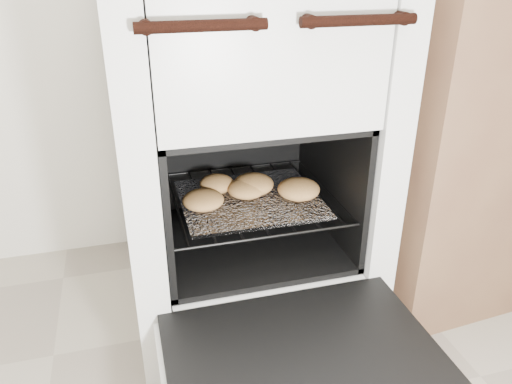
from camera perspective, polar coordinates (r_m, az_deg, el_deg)
The scene contains 6 objects.
stove at distance 1.30m, azimuth -1.74°, elevation 4.73°, with size 0.61×0.68×0.93m.
oven_door at distance 1.02m, azimuth 5.76°, elevation -19.15°, with size 0.55×0.43×0.04m.
oven_rack at distance 1.28m, azimuth -0.96°, elevation -0.68°, with size 0.44×0.43×0.01m.
foil_sheet at distance 1.26m, azimuth -0.73°, elevation -0.82°, with size 0.35×0.30×0.01m, color white.
baked_rolls at distance 1.26m, azimuth -0.91°, elevation 0.36°, with size 0.38×0.21×0.05m.
counter at distance 1.72m, azimuth 25.95°, elevation 8.50°, with size 0.98×0.65×0.98m, color brown.
Camera 1 is at (-0.09, -0.02, 0.92)m, focal length 35.00 mm.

